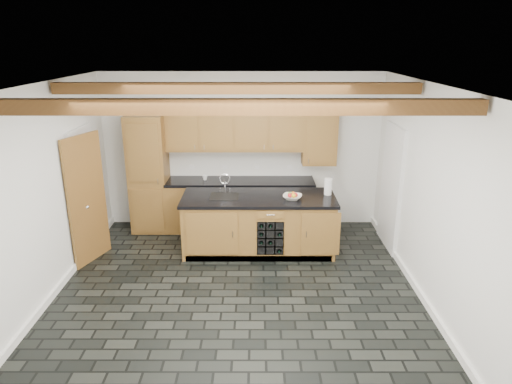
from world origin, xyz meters
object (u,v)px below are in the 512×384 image
at_px(island, 259,224).
at_px(kitchen_scale, 293,195).
at_px(fruit_bowl, 292,197).
at_px(paper_towel, 328,187).

distance_m(island, kitchen_scale, 0.73).
bearing_deg(fruit_bowl, island, 167.13).
relative_size(fruit_bowl, paper_towel, 1.10).
bearing_deg(fruit_bowl, kitchen_scale, 84.58).
relative_size(island, kitchen_scale, 13.02).
bearing_deg(kitchen_scale, fruit_bowl, -115.77).
relative_size(kitchen_scale, paper_towel, 0.71).
bearing_deg(paper_towel, kitchen_scale, -170.95).
distance_m(island, paper_towel, 1.27).
height_order(kitchen_scale, fruit_bowl, fruit_bowl).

